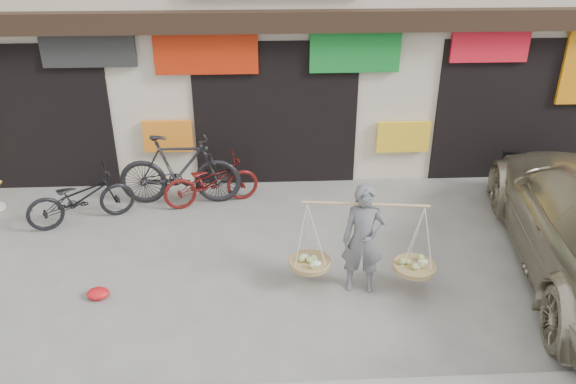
{
  "coord_description": "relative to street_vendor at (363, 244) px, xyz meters",
  "views": [
    {
      "loc": [
        -0.29,
        -6.4,
        4.69
      ],
      "look_at": [
        0.09,
        0.9,
        1.05
      ],
      "focal_mm": 35.0,
      "sensor_mm": 36.0,
      "label": 1
    }
  ],
  "objects": [
    {
      "name": "ground",
      "position": [
        -1.05,
        0.05,
        -0.72
      ],
      "size": [
        70.0,
        70.0,
        0.0
      ],
      "primitive_type": "plane",
      "color": "gray",
      "rests_on": "ground"
    },
    {
      "name": "street_vendor",
      "position": [
        0.0,
        0.0,
        0.0
      ],
      "size": [
        1.97,
        0.74,
        1.57
      ],
      "rotation": [
        0.0,
        0.0,
        -0.12
      ],
      "color": "slate",
      "rests_on": "ground"
    },
    {
      "name": "bike_0",
      "position": [
        -4.34,
        2.1,
        -0.26
      ],
      "size": [
        1.84,
        1.28,
        0.92
      ],
      "primitive_type": "imported",
      "rotation": [
        0.0,
        0.0,
        2.0
      ],
      "color": "black",
      "rests_on": "ground"
    },
    {
      "name": "bike_1",
      "position": [
        -2.77,
        2.73,
        -0.07
      ],
      "size": [
        2.16,
        0.66,
        1.29
      ],
      "primitive_type": "imported",
      "rotation": [
        0.0,
        0.0,
        1.55
      ],
      "color": "black",
      "rests_on": "ground"
    },
    {
      "name": "bike_2",
      "position": [
        -2.23,
        2.66,
        -0.27
      ],
      "size": [
        1.8,
        1.06,
        0.89
      ],
      "primitive_type": "imported",
      "rotation": [
        0.0,
        0.0,
        1.86
      ],
      "color": "#54100E",
      "rests_on": "ground"
    },
    {
      "name": "red_bag",
      "position": [
        -3.59,
        -0.03,
        -0.65
      ],
      "size": [
        0.31,
        0.25,
        0.14
      ],
      "primitive_type": "ellipsoid",
      "color": "red",
      "rests_on": "ground"
    }
  ]
}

